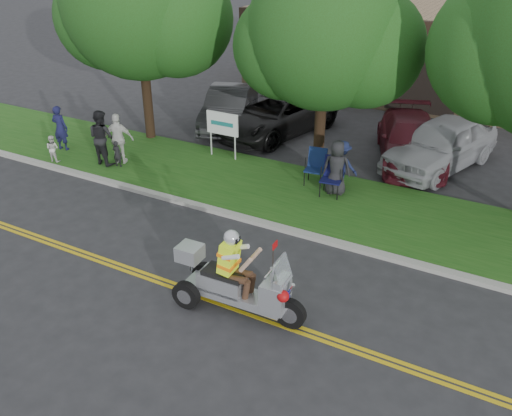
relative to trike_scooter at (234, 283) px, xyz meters
The scene contains 24 objects.
ground 2.03m from the trike_scooter, 163.38° to the left, with size 120.00×120.00×0.00m, color #28282B.
centerline_near 1.96m from the trike_scooter, behind, with size 60.00×0.10×0.01m, color gold.
centerline_far 1.96m from the trike_scooter, behind, with size 60.00×0.10×0.01m, color gold.
curb 4.09m from the trike_scooter, 117.00° to the left, with size 60.00×0.25×0.12m, color #A8A89E.
grass_verge 6.07m from the trike_scooter, 107.68° to the left, with size 60.00×4.00×0.10m, color #1A4F15.
commercial_building 19.57m from the trike_scooter, 89.51° to the left, with size 18.00×8.20×4.00m.
tree_left 11.97m from the trike_scooter, 137.50° to the left, with size 6.62×5.40×7.78m.
tree_mid 8.73m from the trike_scooter, 99.33° to the left, with size 5.88×4.80×7.05m.
business_sign 8.59m from the trike_scooter, 123.51° to the left, with size 1.25×0.06×1.75m.
trike_scooter is the anchor object (origin of this frame).
lawn_chair_a 6.24m from the trike_scooter, 92.04° to the left, with size 0.70×0.73×1.19m.
lawn_chair_b 6.80m from the trike_scooter, 98.27° to the left, with size 0.67×0.70×1.14m.
spectator_adult_left 11.45m from the trike_scooter, 154.49° to the left, with size 0.60×0.40×1.65m, color #171841.
spectator_adult_mid 9.31m from the trike_scooter, 149.91° to the left, with size 0.92×0.72×1.90m, color black.
spectator_adult_right 9.06m from the trike_scooter, 146.75° to the left, with size 1.04×0.43×1.77m, color silver.
spectator_chair_a 6.74m from the trike_scooter, 91.19° to the left, with size 1.01×0.58×1.57m, color #192147.
spectator_chair_b 6.30m from the trike_scooter, 91.18° to the left, with size 0.84×0.55×1.72m, color #232325.
child_left 8.81m from the trike_scooter, 147.84° to the left, with size 0.33×0.22×0.91m, color black.
child_right 10.51m from the trike_scooter, 157.94° to the left, with size 0.46×0.36×0.95m, color silver.
parked_car_far_left 12.98m from the trike_scooter, 121.77° to the left, with size 1.64×4.07×1.39m, color silver.
parked_car_left 12.28m from the trike_scooter, 121.82° to the left, with size 1.68×4.82×1.59m, color #29292B.
parked_car_mid 11.32m from the trike_scooter, 112.50° to the left, with size 2.58×5.60×1.56m, color black.
parked_car_right 10.35m from the trike_scooter, 83.88° to the left, with size 2.13×5.25×1.52m, color #461018.
parked_car_far_right 10.37m from the trike_scooter, 77.93° to the left, with size 2.04×5.06×1.73m, color #9D9FA4.
Camera 1 is at (6.83, -8.67, 7.52)m, focal length 38.00 mm.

